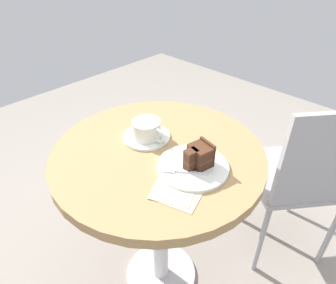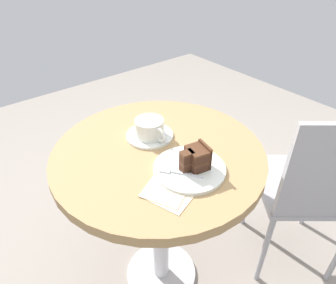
{
  "view_description": "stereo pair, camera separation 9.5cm",
  "coord_description": "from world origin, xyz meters",
  "px_view_note": "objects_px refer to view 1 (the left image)",
  "views": [
    {
      "loc": [
        0.57,
        -0.54,
        1.31
      ],
      "look_at": [
        0.03,
        0.02,
        0.76
      ],
      "focal_mm": 32.0,
      "sensor_mm": 36.0,
      "label": 1
    },
    {
      "loc": [
        0.64,
        -0.47,
        1.31
      ],
      "look_at": [
        0.03,
        0.02,
        0.76
      ],
      "focal_mm": 32.0,
      "sensor_mm": 36.0,
      "label": 2
    }
  ],
  "objects_px": {
    "saucer": "(147,137)",
    "napkin": "(177,190)",
    "cake_plate": "(193,167)",
    "coffee_cup": "(147,129)",
    "teaspoon": "(162,137)",
    "cake_slice": "(199,156)",
    "cafe_chair": "(305,174)",
    "fork": "(181,171)"
  },
  "relations": [
    {
      "from": "teaspoon",
      "to": "fork",
      "type": "relative_size",
      "value": 0.83
    },
    {
      "from": "cake_slice",
      "to": "cafe_chair",
      "type": "distance_m",
      "value": 0.57
    },
    {
      "from": "cake_plate",
      "to": "cafe_chair",
      "type": "distance_m",
      "value": 0.57
    },
    {
      "from": "napkin",
      "to": "cake_plate",
      "type": "bearing_deg",
      "value": 105.88
    },
    {
      "from": "cake_slice",
      "to": "fork",
      "type": "relative_size",
      "value": 0.78
    },
    {
      "from": "teaspoon",
      "to": "saucer",
      "type": "bearing_deg",
      "value": -115.37
    },
    {
      "from": "coffee_cup",
      "to": "teaspoon",
      "type": "relative_size",
      "value": 1.39
    },
    {
      "from": "saucer",
      "to": "cake_slice",
      "type": "height_order",
      "value": "cake_slice"
    },
    {
      "from": "saucer",
      "to": "coffee_cup",
      "type": "distance_m",
      "value": 0.04
    },
    {
      "from": "teaspoon",
      "to": "cafe_chair",
      "type": "xyz_separation_m",
      "value": [
        0.37,
        0.45,
        -0.23
      ]
    },
    {
      "from": "teaspoon",
      "to": "napkin",
      "type": "xyz_separation_m",
      "value": [
        0.21,
        -0.15,
        -0.01
      ]
    },
    {
      "from": "saucer",
      "to": "cake_slice",
      "type": "distance_m",
      "value": 0.24
    },
    {
      "from": "cafe_chair",
      "to": "fork",
      "type": "bearing_deg",
      "value": 18.91
    },
    {
      "from": "teaspoon",
      "to": "fork",
      "type": "bearing_deg",
      "value": 2.69
    },
    {
      "from": "saucer",
      "to": "fork",
      "type": "height_order",
      "value": "fork"
    },
    {
      "from": "saucer",
      "to": "cake_plate",
      "type": "xyz_separation_m",
      "value": [
        0.22,
        -0.02,
        0.0
      ]
    },
    {
      "from": "napkin",
      "to": "cafe_chair",
      "type": "distance_m",
      "value": 0.65
    },
    {
      "from": "cake_slice",
      "to": "napkin",
      "type": "xyz_separation_m",
      "value": [
        0.02,
        -0.12,
        -0.04
      ]
    },
    {
      "from": "saucer",
      "to": "teaspoon",
      "type": "relative_size",
      "value": 1.71
    },
    {
      "from": "coffee_cup",
      "to": "napkin",
      "type": "bearing_deg",
      "value": -25.22
    },
    {
      "from": "cake_slice",
      "to": "cafe_chair",
      "type": "xyz_separation_m",
      "value": [
        0.18,
        0.48,
        -0.26
      ]
    },
    {
      "from": "cake_slice",
      "to": "saucer",
      "type": "bearing_deg",
      "value": 179.7
    },
    {
      "from": "teaspoon",
      "to": "coffee_cup",
      "type": "bearing_deg",
      "value": -107.32
    },
    {
      "from": "cake_plate",
      "to": "napkin",
      "type": "xyz_separation_m",
      "value": [
        0.03,
        -0.1,
        -0.0
      ]
    },
    {
      "from": "saucer",
      "to": "napkin",
      "type": "bearing_deg",
      "value": -25.21
    },
    {
      "from": "coffee_cup",
      "to": "cake_slice",
      "type": "distance_m",
      "value": 0.23
    },
    {
      "from": "cake_plate",
      "to": "cafe_chair",
      "type": "bearing_deg",
      "value": 68.44
    },
    {
      "from": "napkin",
      "to": "saucer",
      "type": "bearing_deg",
      "value": 154.79
    },
    {
      "from": "saucer",
      "to": "napkin",
      "type": "height_order",
      "value": "saucer"
    },
    {
      "from": "fork",
      "to": "cafe_chair",
      "type": "bearing_deg",
      "value": -144.67
    },
    {
      "from": "cake_slice",
      "to": "cafe_chair",
      "type": "height_order",
      "value": "cafe_chair"
    },
    {
      "from": "coffee_cup",
      "to": "cake_plate",
      "type": "bearing_deg",
      "value": -3.09
    },
    {
      "from": "coffee_cup",
      "to": "fork",
      "type": "relative_size",
      "value": 1.15
    },
    {
      "from": "teaspoon",
      "to": "cake_plate",
      "type": "xyz_separation_m",
      "value": [
        0.18,
        -0.05,
        -0.01
      ]
    },
    {
      "from": "cake_slice",
      "to": "cake_plate",
      "type": "bearing_deg",
      "value": -128.22
    },
    {
      "from": "cake_plate",
      "to": "napkin",
      "type": "height_order",
      "value": "cake_plate"
    },
    {
      "from": "coffee_cup",
      "to": "cake_slice",
      "type": "relative_size",
      "value": 1.47
    },
    {
      "from": "fork",
      "to": "napkin",
      "type": "distance_m",
      "value": 0.07
    },
    {
      "from": "coffee_cup",
      "to": "cafe_chair",
      "type": "relative_size",
      "value": 0.16
    },
    {
      "from": "cake_plate",
      "to": "fork",
      "type": "height_order",
      "value": "fork"
    },
    {
      "from": "saucer",
      "to": "fork",
      "type": "xyz_separation_m",
      "value": [
        0.22,
        -0.06,
        0.01
      ]
    },
    {
      "from": "cake_plate",
      "to": "cafe_chair",
      "type": "xyz_separation_m",
      "value": [
        0.19,
        0.49,
        -0.22
      ]
    }
  ]
}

